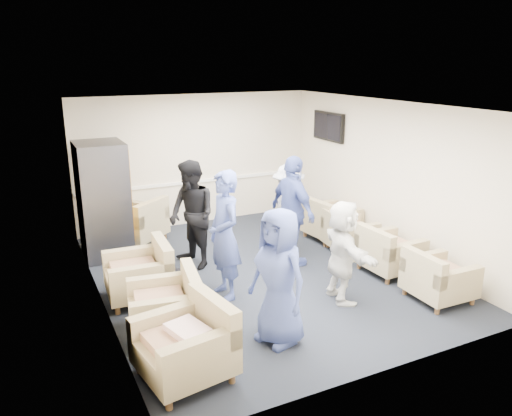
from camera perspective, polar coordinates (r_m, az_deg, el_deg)
name	(u,v)px	position (r m, az deg, el deg)	size (l,w,h in m)	color
floor	(261,273)	(8.24, 0.54, -7.44)	(6.00, 6.00, 0.00)	black
ceiling	(261,106)	(7.55, 0.60, 11.61)	(6.00, 6.00, 0.00)	silver
back_wall	(197,160)	(10.49, -6.81, 5.46)	(5.00, 0.02, 2.70)	beige
front_wall	(389,260)	(5.41, 14.98, -5.79)	(5.00, 0.02, 2.70)	beige
left_wall	(96,214)	(7.08, -17.86, -0.71)	(0.02, 6.00, 2.70)	beige
right_wall	(387,178)	(9.15, 14.74, 3.38)	(0.02, 6.00, 2.70)	beige
chair_rail	(198,181)	(10.57, -6.69, 3.05)	(4.98, 0.04, 0.06)	white
tv	(328,127)	(10.40, 8.28, 9.20)	(0.10, 1.00, 0.58)	black
armchair_left_near	(189,346)	(5.68, -7.64, -15.37)	(1.05, 1.05, 0.74)	tan
armchair_left_mid	(169,307)	(6.55, -9.94, -11.08)	(0.99, 0.99, 0.69)	tan
armchair_left_far	(143,275)	(7.49, -12.84, -7.47)	(0.95, 0.95, 0.71)	tan
armchair_right_near	(437,280)	(7.69, 19.94, -7.70)	(0.83, 0.83, 0.65)	tan
armchair_right_midnear	(387,253)	(8.41, 14.78, -5.03)	(0.87, 0.87, 0.68)	tan
armchair_right_midfar	(347,234)	(9.22, 10.35, -2.94)	(0.86, 0.86, 0.63)	tan
armchair_right_far	(329,222)	(9.74, 8.30, -1.57)	(0.96, 0.96, 0.70)	tan
armchair_corner	(139,224)	(9.71, -13.24, -1.80)	(1.28, 1.28, 0.73)	tan
vending_machine	(104,200)	(9.08, -17.03, 0.89)	(0.82, 0.96, 2.02)	#4A4A51
backpack	(174,280)	(7.57, -9.38, -8.11)	(0.25, 0.18, 0.43)	black
pillow	(188,332)	(5.57, -7.82, -13.84)	(0.45, 0.34, 0.13)	white
person_front_left	(279,277)	(6.04, 2.63, -7.88)	(0.84, 0.55, 1.71)	#42539F
person_mid_left	(225,235)	(7.15, -3.62, -3.13)	(0.69, 0.45, 1.89)	#42539F
person_back_left	(192,215)	(8.28, -7.32, -0.79)	(0.88, 0.68, 1.80)	black
person_back_right	(288,208)	(8.95, 3.71, -0.04)	(1.03, 0.59, 1.60)	white
person_mid_right	(293,212)	(8.29, 4.21, -0.42)	(1.10, 0.46, 1.87)	#42539F
person_front_right	(343,251)	(7.20, 9.88, -4.90)	(1.39, 0.44, 1.49)	white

